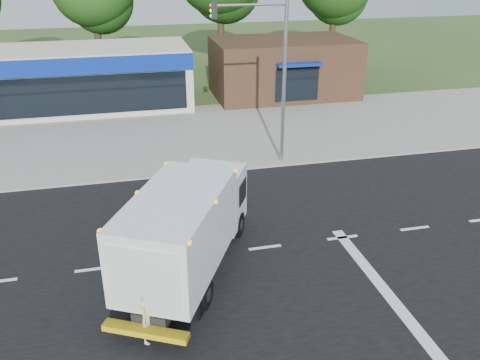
{
  "coord_description": "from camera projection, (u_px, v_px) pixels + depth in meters",
  "views": [
    {
      "loc": [
        -4.45,
        -15.02,
        9.84
      ],
      "look_at": [
        -0.38,
        2.32,
        1.7
      ],
      "focal_mm": 38.0,
      "sensor_mm": 36.0,
      "label": 1
    }
  ],
  "objects": [
    {
      "name": "lane_markings",
      "position": [
        314.0,
        263.0,
        17.39
      ],
      "size": [
        55.2,
        7.0,
        0.01
      ],
      "color": "silver",
      "rests_on": "road_asphalt"
    },
    {
      "name": "ems_box_truck",
      "position": [
        187.0,
        224.0,
        16.05
      ],
      "size": [
        5.4,
        7.64,
        3.29
      ],
      "rotation": [
        0.0,
        0.0,
        1.1
      ],
      "color": "black",
      "rests_on": "ground"
    },
    {
      "name": "parking_apron",
      "position": [
        202.0,
        127.0,
        30.7
      ],
      "size": [
        60.0,
        9.0,
        0.02
      ],
      "primitive_type": "cube",
      "color": "gray",
      "rests_on": "ground"
    },
    {
      "name": "retail_strip_mall",
      "position": [
        51.0,
        80.0,
        33.25
      ],
      "size": [
        18.0,
        6.2,
        4.0
      ],
      "color": "#BDB39D",
      "rests_on": "ground"
    },
    {
      "name": "road_asphalt",
      "position": [
        265.0,
        248.0,
        18.31
      ],
      "size": [
        60.0,
        14.0,
        0.02
      ],
      "primitive_type": "cube",
      "color": "black",
      "rests_on": "ground"
    },
    {
      "name": "traffic_signal_pole",
      "position": [
        271.0,
        65.0,
        23.48
      ],
      "size": [
        3.51,
        0.25,
        8.0
      ],
      "color": "gray",
      "rests_on": "ground"
    },
    {
      "name": "brown_storefront",
      "position": [
        284.0,
        68.0,
        36.63
      ],
      "size": [
        10.0,
        6.7,
        4.0
      ],
      "color": "#382316",
      "rests_on": "ground"
    },
    {
      "name": "emergency_worker",
      "position": [
        148.0,
        315.0,
        13.63
      ],
      "size": [
        0.65,
        0.71,
        1.74
      ],
      "rotation": [
        0.0,
        0.0,
        1.01
      ],
      "color": "#C6B184",
      "rests_on": "ground"
    },
    {
      "name": "ground",
      "position": [
        265.0,
        248.0,
        18.31
      ],
      "size": [
        120.0,
        120.0,
        0.0
      ],
      "primitive_type": "plane",
      "color": "#385123",
      "rests_on": "ground"
    },
    {
      "name": "sidewalk",
      "position": [
        221.0,
        162.0,
        25.55
      ],
      "size": [
        60.0,
        2.4,
        0.12
      ],
      "primitive_type": "cube",
      "color": "gray",
      "rests_on": "ground"
    }
  ]
}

